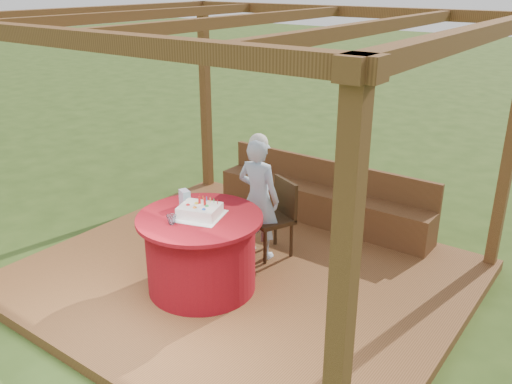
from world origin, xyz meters
TOP-DOWN VIEW (x-y plane):
  - ground at (0.00, 0.00)m, footprint 60.00×60.00m
  - deck at (0.00, 0.00)m, footprint 4.50×4.00m
  - pergola at (0.00, 0.00)m, footprint 4.50×4.00m
  - bench at (0.00, 1.72)m, footprint 3.00×0.42m
  - table at (-0.16, -0.48)m, footprint 1.27×1.27m
  - chair at (0.02, 0.63)m, footprint 0.58×0.58m
  - elderly_woman at (-0.12, 0.45)m, footprint 0.54×0.37m
  - birthday_cake at (-0.16, -0.47)m, footprint 0.55×0.55m
  - gift_bag at (-0.45, -0.38)m, footprint 0.15×0.12m
  - drinking_glass at (-0.26, -0.77)m, footprint 0.10×0.10m

SIDE VIEW (x-z plane):
  - ground at x=0.00m, z-range 0.00..0.00m
  - deck at x=0.00m, z-range 0.00..0.12m
  - bench at x=0.00m, z-range -0.02..0.79m
  - table at x=-0.16m, z-range 0.13..0.94m
  - chair at x=0.02m, z-range 0.17..1.06m
  - elderly_woman at x=-0.12m, z-range 0.12..1.58m
  - drinking_glass at x=-0.26m, z-range 0.93..1.03m
  - birthday_cake at x=-0.16m, z-range 0.90..1.09m
  - gift_bag at x=-0.45m, z-range 0.93..1.11m
  - pergola at x=0.00m, z-range 1.05..3.77m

